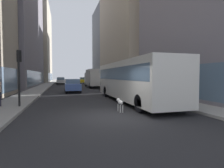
# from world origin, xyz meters

# --- Properties ---
(ground_plane) EXTENTS (120.00, 120.00, 0.00)m
(ground_plane) POSITION_xyz_m (0.00, 35.00, 0.00)
(ground_plane) COLOR #232326
(sidewalk_left) EXTENTS (2.40, 110.00, 0.15)m
(sidewalk_left) POSITION_xyz_m (-5.70, 35.00, 0.07)
(sidewalk_left) COLOR gray
(sidewalk_left) RESTS_ON ground
(sidewalk_right) EXTENTS (2.40, 110.00, 0.15)m
(sidewalk_right) POSITION_xyz_m (5.70, 35.00, 0.07)
(sidewalk_right) COLOR #9E9991
(sidewalk_right) RESTS_ON ground
(building_left_mid) EXTENTS (9.90, 23.11, 23.16)m
(building_left_mid) POSITION_xyz_m (-11.90, 28.05, 11.57)
(building_left_mid) COLOR slate
(building_left_mid) RESTS_ON ground
(building_left_far) EXTENTS (11.73, 20.11, 23.56)m
(building_left_far) POSITION_xyz_m (-11.90, 50.96, 11.77)
(building_left_far) COLOR #B2A893
(building_left_far) RESTS_ON ground
(building_right_mid) EXTENTS (11.42, 18.99, 26.87)m
(building_right_mid) POSITION_xyz_m (11.90, 23.46, 13.43)
(building_right_mid) COLOR #A0937F
(building_right_mid) RESTS_ON ground
(building_right_far) EXTENTS (9.03, 17.37, 22.10)m
(building_right_far) POSITION_xyz_m (11.90, 42.75, 11.04)
(building_right_far) COLOR #4C515B
(building_right_far) RESTS_ON ground
(transit_bus) EXTENTS (2.78, 11.53, 3.05)m
(transit_bus) POSITION_xyz_m (2.80, 4.65, 1.78)
(transit_bus) COLOR silver
(transit_bus) RESTS_ON ground
(car_yellow_taxi) EXTENTS (1.88, 4.15, 1.62)m
(car_yellow_taxi) POSITION_xyz_m (2.80, 37.95, 0.82)
(car_yellow_taxi) COLOR yellow
(car_yellow_taxi) RESTS_ON ground
(car_blue_hatchback) EXTENTS (1.78, 4.29, 1.62)m
(car_blue_hatchback) POSITION_xyz_m (-1.20, 13.82, 0.82)
(car_blue_hatchback) COLOR #4C6BB7
(car_blue_hatchback) RESTS_ON ground
(car_white_van) EXTENTS (1.88, 4.32, 1.62)m
(car_white_van) POSITION_xyz_m (-2.80, 36.67, 0.82)
(car_white_van) COLOR silver
(car_white_van) RESTS_ON ground
(car_grey_wagon) EXTENTS (1.90, 4.68, 1.62)m
(car_grey_wagon) POSITION_xyz_m (-2.80, 43.27, 0.83)
(car_grey_wagon) COLOR slate
(car_grey_wagon) RESTS_ON ground
(box_truck) EXTENTS (2.30, 7.50, 3.05)m
(box_truck) POSITION_xyz_m (2.80, 21.76, 1.67)
(box_truck) COLOR silver
(box_truck) RESTS_ON ground
(dalmatian_dog) EXTENTS (0.22, 0.96, 0.72)m
(dalmatian_dog) POSITION_xyz_m (0.71, 1.05, 0.51)
(dalmatian_dog) COLOR white
(dalmatian_dog) RESTS_ON ground
(traffic_light_near) EXTENTS (0.24, 0.41, 3.40)m
(traffic_light_near) POSITION_xyz_m (-4.90, 3.63, 2.44)
(traffic_light_near) COLOR black
(traffic_light_near) RESTS_ON sidewalk_left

